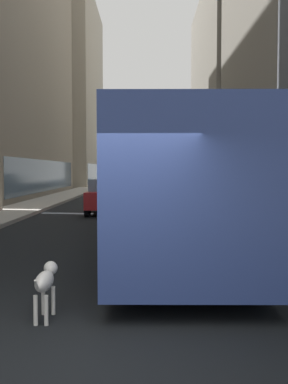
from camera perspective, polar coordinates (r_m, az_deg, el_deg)
ground_plane at (r=39.45m, az=-0.46°, el=0.02°), size 120.00×120.00×0.00m
sidewalk_left at (r=39.94m, az=-8.66°, el=0.13°), size 2.40×110.00×0.15m
sidewalk_right at (r=39.78m, az=7.78°, el=0.12°), size 2.40×110.00×0.15m
building_left_far at (r=58.03m, az=-12.35°, el=12.72°), size 11.66×18.18×23.87m
building_right_far at (r=51.04m, az=13.54°, el=13.02°), size 10.31×21.80×22.04m
transit_bus at (r=11.15m, az=3.67°, el=1.65°), size 2.78×11.53×3.05m
car_red_coupe at (r=19.91m, az=-4.71°, el=-0.53°), size 1.83×4.01×1.62m
car_blue_hatchback at (r=26.37m, az=1.75°, el=0.35°), size 1.94×4.74×1.62m
car_white_van at (r=36.17m, az=3.91°, el=1.05°), size 1.90×4.75×1.62m
car_grey_wagon at (r=49.13m, az=1.10°, el=1.56°), size 1.91×4.31×1.62m
dalmatian_dog at (r=6.08m, az=-13.09°, el=-11.60°), size 0.22×0.96×0.72m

